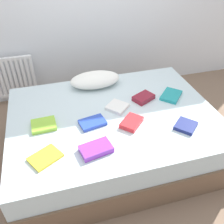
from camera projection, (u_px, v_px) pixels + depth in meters
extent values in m
plane|color=#7F6651|center=(113.00, 150.00, 2.66)|extent=(8.00, 8.00, 0.00)
cube|color=brown|center=(113.00, 141.00, 2.58)|extent=(2.00, 1.50, 0.28)
cube|color=silver|center=(113.00, 122.00, 2.42)|extent=(1.96, 1.46, 0.22)
cylinder|color=white|center=(1.00, 79.00, 3.10)|extent=(0.04, 0.04, 0.54)
cylinder|color=white|center=(6.00, 78.00, 3.11)|extent=(0.04, 0.04, 0.54)
cylinder|color=white|center=(11.00, 78.00, 3.12)|extent=(0.04, 0.04, 0.54)
cylinder|color=white|center=(15.00, 77.00, 3.13)|extent=(0.04, 0.04, 0.54)
cylinder|color=white|center=(20.00, 77.00, 3.15)|extent=(0.04, 0.04, 0.54)
cylinder|color=white|center=(24.00, 76.00, 3.16)|extent=(0.04, 0.04, 0.54)
cylinder|color=white|center=(29.00, 75.00, 3.17)|extent=(0.04, 0.04, 0.54)
cylinder|color=white|center=(33.00, 75.00, 3.18)|extent=(0.04, 0.04, 0.54)
cube|color=white|center=(10.00, 59.00, 2.98)|extent=(0.49, 0.04, 0.04)
cube|color=white|center=(20.00, 94.00, 3.29)|extent=(0.49, 0.04, 0.04)
ellipsoid|color=white|center=(95.00, 80.00, 2.72)|extent=(0.55, 0.30, 0.16)
cube|color=#2847B7|center=(93.00, 123.00, 2.22)|extent=(0.25, 0.19, 0.03)
cube|color=#8CC638|center=(44.00, 125.00, 2.20)|extent=(0.22, 0.19, 0.03)
cube|color=yellow|center=(45.00, 157.00, 1.90)|extent=(0.29, 0.27, 0.02)
cube|color=navy|center=(186.00, 126.00, 2.19)|extent=(0.25, 0.25, 0.03)
cube|color=red|center=(132.00, 122.00, 2.22)|extent=(0.25, 0.25, 0.05)
cube|color=maroon|center=(143.00, 98.00, 2.53)|extent=(0.25, 0.22, 0.05)
cube|color=white|center=(117.00, 107.00, 2.42)|extent=(0.26, 0.26, 0.03)
cube|color=purple|center=(96.00, 149.00, 1.95)|extent=(0.28, 0.20, 0.05)
cube|color=teal|center=(171.00, 95.00, 2.58)|extent=(0.30, 0.30, 0.03)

